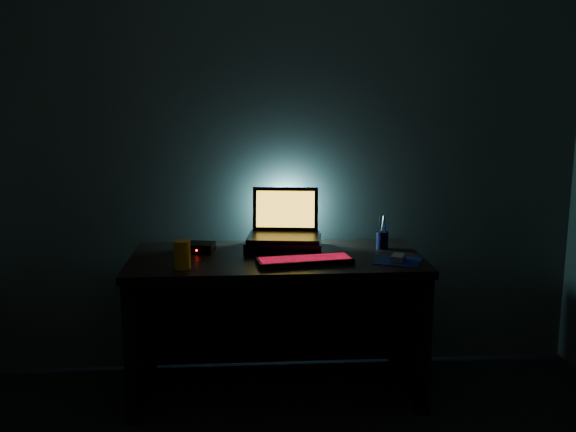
{
  "coord_description": "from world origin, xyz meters",
  "views": [
    {
      "loc": [
        -0.16,
        -1.59,
        1.57
      ],
      "look_at": [
        0.06,
        1.57,
        0.97
      ],
      "focal_mm": 40.0,
      "sensor_mm": 36.0,
      "label": 1
    }
  ],
  "objects_px": {
    "pen_cup": "(382,240)",
    "router": "(200,248)",
    "mouse": "(398,258)",
    "juice_glass": "(182,255)",
    "keyboard": "(305,261)",
    "laptop": "(284,226)"
  },
  "relations": [
    {
      "from": "pen_cup",
      "to": "juice_glass",
      "type": "xyz_separation_m",
      "value": [
        -1.04,
        -0.33,
        0.02
      ]
    },
    {
      "from": "laptop",
      "to": "juice_glass",
      "type": "bearing_deg",
      "value": -135.04
    },
    {
      "from": "mouse",
      "to": "pen_cup",
      "type": "relative_size",
      "value": 1.04
    },
    {
      "from": "pen_cup",
      "to": "juice_glass",
      "type": "height_order",
      "value": "juice_glass"
    },
    {
      "from": "laptop",
      "to": "keyboard",
      "type": "bearing_deg",
      "value": -70.02
    },
    {
      "from": "mouse",
      "to": "keyboard",
      "type": "bearing_deg",
      "value": -155.72
    },
    {
      "from": "laptop",
      "to": "router",
      "type": "distance_m",
      "value": 0.47
    },
    {
      "from": "router",
      "to": "pen_cup",
      "type": "bearing_deg",
      "value": 12.15
    },
    {
      "from": "mouse",
      "to": "juice_glass",
      "type": "bearing_deg",
      "value": -153.29
    },
    {
      "from": "laptop",
      "to": "mouse",
      "type": "xyz_separation_m",
      "value": [
        0.54,
        -0.34,
        -0.1
      ]
    },
    {
      "from": "keyboard",
      "to": "pen_cup",
      "type": "xyz_separation_m",
      "value": [
        0.45,
        0.28,
        0.03
      ]
    },
    {
      "from": "laptop",
      "to": "keyboard",
      "type": "distance_m",
      "value": 0.37
    },
    {
      "from": "pen_cup",
      "to": "router",
      "type": "distance_m",
      "value": 0.98
    },
    {
      "from": "keyboard",
      "to": "juice_glass",
      "type": "bearing_deg",
      "value": 176.06
    },
    {
      "from": "keyboard",
      "to": "pen_cup",
      "type": "height_order",
      "value": "pen_cup"
    },
    {
      "from": "mouse",
      "to": "router",
      "type": "xyz_separation_m",
      "value": [
        -1.0,
        0.26,
        0.01
      ]
    },
    {
      "from": "juice_glass",
      "to": "router",
      "type": "height_order",
      "value": "juice_glass"
    },
    {
      "from": "mouse",
      "to": "router",
      "type": "distance_m",
      "value": 1.03
    },
    {
      "from": "mouse",
      "to": "pen_cup",
      "type": "height_order",
      "value": "pen_cup"
    },
    {
      "from": "pen_cup",
      "to": "juice_glass",
      "type": "bearing_deg",
      "value": -162.42
    },
    {
      "from": "laptop",
      "to": "router",
      "type": "height_order",
      "value": "laptop"
    },
    {
      "from": "pen_cup",
      "to": "juice_glass",
      "type": "relative_size",
      "value": 0.68
    }
  ]
}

